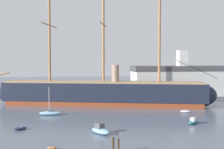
# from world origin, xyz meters

# --- Properties ---
(tall_ship) EXTENTS (69.58, 23.83, 34.07)m
(tall_ship) POSITION_xyz_m (2.07, 52.09, 3.71)
(tall_ship) COLOR brown
(tall_ship) RESTS_ON ground
(dinghy_foreground_left) EXTENTS (2.15, 2.45, 0.54)m
(dinghy_foreground_left) POSITION_xyz_m (-10.59, 9.77, 0.27)
(dinghy_foreground_left) COLOR orange
(dinghy_foreground_left) RESTS_ON ground
(motorboat_near_centre) EXTENTS (4.08, 4.86, 1.92)m
(motorboat_near_centre) POSITION_xyz_m (-2.25, 18.76, 0.67)
(motorboat_near_centre) COLOR #7FB2D6
(motorboat_near_centre) RESTS_ON ground
(dinghy_mid_left) EXTENTS (2.77, 2.15, 0.60)m
(dinghy_mid_left) POSITION_xyz_m (-17.20, 23.84, 0.30)
(dinghy_mid_left) COLOR #1E284C
(dinghy_mid_left) RESTS_ON ground
(motorboat_mid_right) EXTENTS (3.47, 3.17, 1.40)m
(motorboat_mid_right) POSITION_xyz_m (17.90, 24.14, 0.49)
(motorboat_mid_right) COLOR #236670
(motorboat_mid_right) RESTS_ON ground
(sailboat_alongside_bow) EXTENTS (5.35, 1.92, 6.85)m
(sailboat_alongside_bow) POSITION_xyz_m (-12.46, 38.36, 0.58)
(sailboat_alongside_bow) COLOR #7FB2D6
(sailboat_alongside_bow) RESTS_ON ground
(dinghy_alongside_stern) EXTENTS (2.74, 1.30, 0.63)m
(dinghy_alongside_stern) POSITION_xyz_m (21.39, 37.04, 0.32)
(dinghy_alongside_stern) COLOR silver
(dinghy_alongside_stern) RESTS_ON ground
(motorboat_far_right) EXTENTS (3.17, 2.47, 1.24)m
(motorboat_far_right) POSITION_xyz_m (31.54, 50.21, 0.43)
(motorboat_far_right) COLOR orange
(motorboat_far_right) RESTS_ON ground
(motorboat_distant_centre) EXTENTS (2.27, 4.85, 1.99)m
(motorboat_distant_centre) POSITION_xyz_m (1.00, 63.58, 0.70)
(motorboat_distant_centre) COLOR silver
(motorboat_distant_centre) RESTS_ON ground
(mooring_piling_nearest) EXTENTS (0.34, 0.34, 2.35)m
(mooring_piling_nearest) POSITION_xyz_m (-1.02, 6.52, 1.18)
(mooring_piling_nearest) COLOR #423323
(mooring_piling_nearest) RESTS_ON ground
(mooring_piling_left_pair) EXTENTS (0.40, 0.40, 2.31)m
(mooring_piling_left_pair) POSITION_xyz_m (-1.65, 7.45, 1.16)
(mooring_piling_left_pair) COLOR #423323
(mooring_piling_left_pair) RESTS_ON ground
(dockside_warehouse_right) EXTENTS (52.41, 12.21, 16.64)m
(dockside_warehouse_right) POSITION_xyz_m (37.81, 65.53, 5.61)
(dockside_warehouse_right) COLOR #565659
(dockside_warehouse_right) RESTS_ON ground
(seagull_in_flight) EXTENTS (0.97, 0.98, 0.14)m
(seagull_in_flight) POSITION_xyz_m (-4.03, 31.39, 14.68)
(seagull_in_flight) COLOR silver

